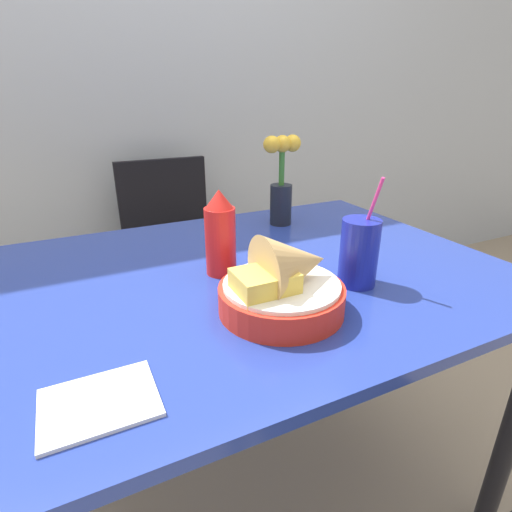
{
  "coord_description": "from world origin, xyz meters",
  "views": [
    {
      "loc": [
        -0.36,
        -0.78,
        1.13
      ],
      "look_at": [
        -0.01,
        -0.06,
        0.8
      ],
      "focal_mm": 28.0,
      "sensor_mm": 36.0,
      "label": 1
    }
  ],
  "objects_px": {
    "food_basket": "(286,284)",
    "flower_vase": "(281,181)",
    "ketchup_bottle": "(220,234)",
    "chair_far_window": "(172,239)",
    "drink_cup": "(359,254)"
  },
  "relations": [
    {
      "from": "chair_far_window",
      "to": "flower_vase",
      "type": "distance_m",
      "value": 0.76
    },
    {
      "from": "food_basket",
      "to": "flower_vase",
      "type": "relative_size",
      "value": 0.88
    },
    {
      "from": "flower_vase",
      "to": "ketchup_bottle",
      "type": "bearing_deg",
      "value": -138.93
    },
    {
      "from": "chair_far_window",
      "to": "flower_vase",
      "type": "relative_size",
      "value": 3.13
    },
    {
      "from": "food_basket",
      "to": "drink_cup",
      "type": "relative_size",
      "value": 1.01
    },
    {
      "from": "drink_cup",
      "to": "ketchup_bottle",
      "type": "bearing_deg",
      "value": 143.32
    },
    {
      "from": "chair_far_window",
      "to": "ketchup_bottle",
      "type": "bearing_deg",
      "value": -96.32
    },
    {
      "from": "food_basket",
      "to": "ketchup_bottle",
      "type": "distance_m",
      "value": 0.22
    },
    {
      "from": "chair_far_window",
      "to": "food_basket",
      "type": "bearing_deg",
      "value": -92.63
    },
    {
      "from": "chair_far_window",
      "to": "flower_vase",
      "type": "bearing_deg",
      "value": -71.96
    },
    {
      "from": "chair_far_window",
      "to": "flower_vase",
      "type": "xyz_separation_m",
      "value": [
        0.21,
        -0.63,
        0.37
      ]
    },
    {
      "from": "flower_vase",
      "to": "chair_far_window",
      "type": "bearing_deg",
      "value": 108.04
    },
    {
      "from": "chair_far_window",
      "to": "flower_vase",
      "type": "height_order",
      "value": "flower_vase"
    },
    {
      "from": "drink_cup",
      "to": "flower_vase",
      "type": "distance_m",
      "value": 0.46
    },
    {
      "from": "ketchup_bottle",
      "to": "drink_cup",
      "type": "xyz_separation_m",
      "value": [
        0.25,
        -0.18,
        -0.03
      ]
    }
  ]
}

